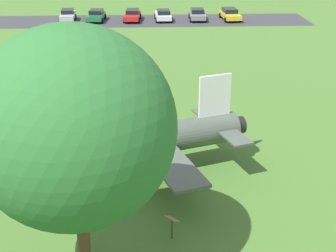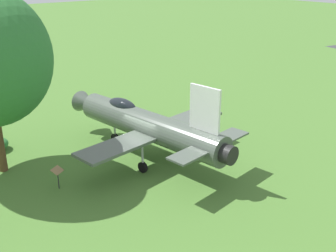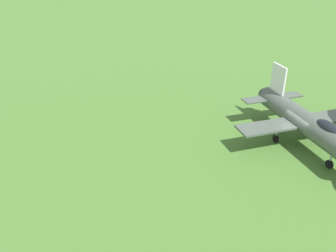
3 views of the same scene
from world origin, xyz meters
name	(u,v)px [view 2 (image 2 of 3)]	position (x,y,z in m)	size (l,w,h in m)	color
ground_plane	(150,158)	(0.00, 0.00, 0.00)	(200.00, 200.00, 0.00)	#47722D
display_jet	(145,124)	(0.05, -0.36, 2.01)	(10.08, 12.32, 5.04)	#4C564C
info_plaque	(58,173)	(5.63, 0.05, 0.85)	(0.72, 0.65, 1.14)	#333333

